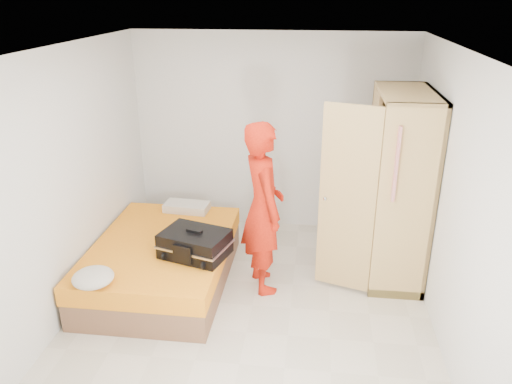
# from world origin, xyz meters

# --- Properties ---
(room) EXTENTS (4.00, 4.02, 2.60)m
(room) POSITION_xyz_m (0.00, 0.00, 1.30)
(room) COLOR beige
(room) RESTS_ON ground
(bed) EXTENTS (1.42, 2.02, 0.50)m
(bed) POSITION_xyz_m (-1.05, 0.34, 0.25)
(bed) COLOR brown
(bed) RESTS_ON ground
(wardrobe) EXTENTS (1.15, 1.20, 2.10)m
(wardrobe) POSITION_xyz_m (1.45, 0.87, 1.00)
(wardrobe) COLOR #E5B76F
(wardrobe) RESTS_ON ground
(person) EXTENTS (0.67, 0.80, 1.86)m
(person) POSITION_xyz_m (0.06, 0.42, 0.93)
(person) COLOR red
(person) RESTS_ON ground
(suitcase) EXTENTS (0.78, 0.66, 0.29)m
(suitcase) POSITION_xyz_m (-0.61, 0.10, 0.63)
(suitcase) COLOR black
(suitcase) RESTS_ON bed
(round_cushion) EXTENTS (0.39, 0.39, 0.15)m
(round_cushion) POSITION_xyz_m (-1.42, -0.56, 0.57)
(round_cushion) COLOR beige
(round_cushion) RESTS_ON bed
(pillow) EXTENTS (0.56, 0.32, 0.10)m
(pillow) POSITION_xyz_m (-0.98, 1.19, 0.55)
(pillow) COLOR beige
(pillow) RESTS_ON bed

